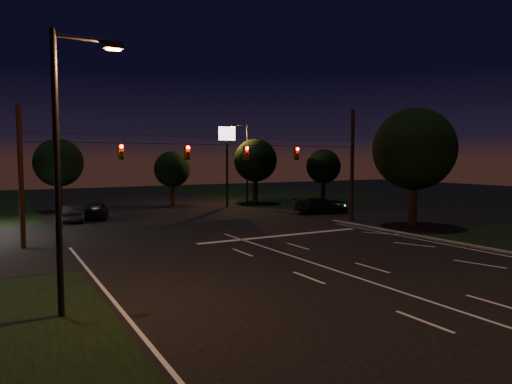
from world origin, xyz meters
TOP-DOWN VIEW (x-y plane):
  - ground at (0.00, 0.00)m, footprint 140.00×140.00m
  - cross_street_right at (20.00, 16.00)m, footprint 20.00×16.00m
  - stop_bar at (3.00, 11.50)m, footprint 12.00×0.50m
  - utility_pole_right at (12.00, 15.00)m, footprint 0.30×0.30m
  - utility_pole_left at (-12.00, 15.00)m, footprint 0.28×0.28m
  - signal_span at (-0.00, 14.96)m, footprint 24.00×0.40m
  - pole_sign_right at (8.00, 30.00)m, footprint 1.80×0.30m
  - street_light_left at (-11.24, 2.00)m, footprint 2.20×0.35m
  - street_light_right_far at (11.24, 32.00)m, footprint 2.20×0.35m
  - tree_right_near at (13.53, 10.17)m, footprint 6.00×6.00m
  - tree_far_b at (-7.98, 34.13)m, footprint 4.60×4.60m
  - tree_far_c at (3.02, 33.10)m, footprint 3.80×3.80m
  - tree_far_d at (12.02, 31.13)m, footprint 4.80×4.80m
  - tree_far_e at (20.02, 29.11)m, footprint 4.00×4.00m
  - car_oncoming_a at (-5.95, 26.48)m, footprint 2.75×4.56m
  - car_oncoming_b at (-8.00, 25.36)m, footprint 1.99×4.28m
  - car_cross at (12.72, 19.85)m, footprint 5.37×3.24m

SIDE VIEW (x-z plane):
  - ground at x=0.00m, z-range 0.00..0.00m
  - cross_street_right at x=20.00m, z-range -0.01..0.01m
  - utility_pole_right at x=12.00m, z-range -4.50..4.50m
  - utility_pole_left at x=-12.00m, z-range -4.00..4.00m
  - stop_bar at x=3.00m, z-range 0.00..0.01m
  - car_oncoming_b at x=-8.00m, z-range 0.00..1.36m
  - car_oncoming_a at x=-5.95m, z-range 0.00..1.45m
  - car_cross at x=12.72m, z-range 0.00..1.46m
  - tree_far_c at x=3.02m, z-range 0.97..6.83m
  - tree_far_e at x=20.02m, z-range 1.03..7.20m
  - tree_far_b at x=-7.98m, z-range 1.12..8.10m
  - tree_far_d at x=12.02m, z-range 1.18..8.47m
  - street_light_left at x=-11.24m, z-range 0.74..9.74m
  - street_light_right_far at x=11.24m, z-range 0.74..9.74m
  - signal_span at x=0.00m, z-range 4.72..6.28m
  - tree_right_near at x=13.53m, z-range 1.30..10.06m
  - pole_sign_right at x=8.00m, z-range 2.04..10.44m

